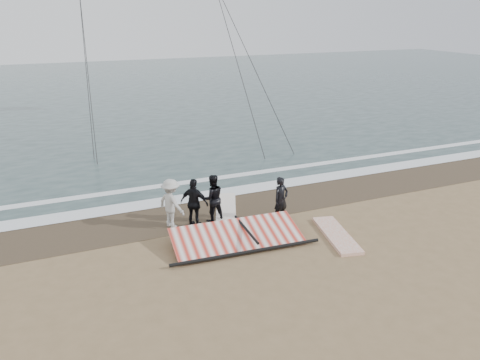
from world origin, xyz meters
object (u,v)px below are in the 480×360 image
Objects in this scene: board_white at (337,235)px; sail_rig at (233,237)px; board_cream at (226,208)px; man_main at (281,199)px.

board_white is 3.31m from sail_rig.
sail_rig is at bearing 176.53° from board_white.
sail_rig is (-0.73, -2.51, 0.14)m from board_cream.
sail_rig is (-2.08, -0.85, -0.59)m from man_main.
board_cream is at bearing 137.96° from board_white.
board_cream is (-1.35, 1.66, -0.73)m from man_main.
sail_rig is at bearing -84.76° from board_cream.
sail_rig reaches higher than board_white.
man_main is at bearing 134.64° from board_white.
board_white is at bearing -72.11° from man_main.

